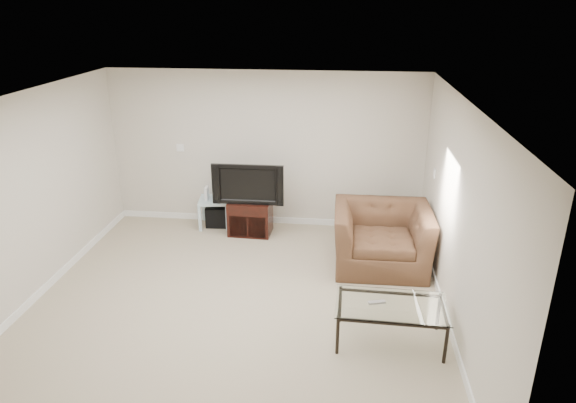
# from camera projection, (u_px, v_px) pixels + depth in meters

# --- Properties ---
(floor) EXTENTS (5.00, 5.00, 0.00)m
(floor) POSITION_uv_depth(u_px,v_px,m) (237.00, 303.00, 6.30)
(floor) COLOR tan
(floor) RESTS_ON ground
(ceiling) EXTENTS (5.00, 5.00, 0.00)m
(ceiling) POSITION_uv_depth(u_px,v_px,m) (228.00, 99.00, 5.38)
(ceiling) COLOR white
(ceiling) RESTS_ON ground
(wall_back) EXTENTS (5.00, 0.02, 2.50)m
(wall_back) POSITION_uv_depth(u_px,v_px,m) (266.00, 150.00, 8.15)
(wall_back) COLOR silver
(wall_back) RESTS_ON ground
(wall_left) EXTENTS (0.02, 5.00, 2.50)m
(wall_left) POSITION_uv_depth(u_px,v_px,m) (27.00, 201.00, 6.10)
(wall_left) COLOR silver
(wall_left) RESTS_ON ground
(wall_right) EXTENTS (0.02, 5.00, 2.50)m
(wall_right) POSITION_uv_depth(u_px,v_px,m) (458.00, 219.00, 5.58)
(wall_right) COLOR silver
(wall_right) RESTS_ON ground
(plate_back) EXTENTS (0.12, 0.02, 0.12)m
(plate_back) POSITION_uv_depth(u_px,v_px,m) (180.00, 148.00, 8.29)
(plate_back) COLOR white
(plate_back) RESTS_ON wall_back
(plate_right_switch) EXTENTS (0.02, 0.09, 0.13)m
(plate_right_switch) POSITION_uv_depth(u_px,v_px,m) (434.00, 173.00, 7.06)
(plate_right_switch) COLOR white
(plate_right_switch) RESTS_ON wall_right
(plate_right_outlet) EXTENTS (0.02, 0.08, 0.12)m
(plate_right_outlet) POSITION_uv_depth(u_px,v_px,m) (431.00, 245.00, 7.13)
(plate_right_outlet) COLOR white
(plate_right_outlet) RESTS_ON wall_right
(tv_stand) EXTENTS (0.67, 0.48, 0.55)m
(tv_stand) POSITION_uv_depth(u_px,v_px,m) (250.00, 217.00, 8.12)
(tv_stand) COLOR black
(tv_stand) RESTS_ON floor
(dvd_player) EXTENTS (0.40, 0.29, 0.06)m
(dvd_player) POSITION_uv_depth(u_px,v_px,m) (250.00, 207.00, 8.01)
(dvd_player) COLOR black
(dvd_player) RESTS_ON tv_stand
(television) EXTENTS (1.03, 0.21, 0.63)m
(television) POSITION_uv_depth(u_px,v_px,m) (249.00, 182.00, 7.87)
(television) COLOR black
(television) RESTS_ON tv_stand
(side_table) EXTENTS (0.55, 0.55, 0.47)m
(side_table) POSITION_uv_depth(u_px,v_px,m) (215.00, 212.00, 8.41)
(side_table) COLOR silver
(side_table) RESTS_ON floor
(subwoofer) EXTENTS (0.35, 0.35, 0.33)m
(subwoofer) POSITION_uv_depth(u_px,v_px,m) (217.00, 215.00, 8.45)
(subwoofer) COLOR black
(subwoofer) RESTS_ON floor
(game_console) EXTENTS (0.06, 0.16, 0.21)m
(game_console) POSITION_uv_depth(u_px,v_px,m) (207.00, 193.00, 8.26)
(game_console) COLOR white
(game_console) RESTS_ON side_table
(game_case) EXTENTS (0.07, 0.14, 0.18)m
(game_case) POSITION_uv_depth(u_px,v_px,m) (217.00, 194.00, 8.27)
(game_case) COLOR #337FCC
(game_case) RESTS_ON side_table
(recliner) EXTENTS (1.31, 0.86, 1.14)m
(recliner) POSITION_uv_depth(u_px,v_px,m) (382.00, 228.00, 7.01)
(recliner) COLOR brown
(recliner) RESTS_ON floor
(coffee_table) EXTENTS (1.20, 0.70, 0.46)m
(coffee_table) POSITION_uv_depth(u_px,v_px,m) (390.00, 323.00, 5.53)
(coffee_table) COLOR black
(coffee_table) RESTS_ON floor
(remote) EXTENTS (0.19, 0.10, 0.02)m
(remote) POSITION_uv_depth(u_px,v_px,m) (377.00, 302.00, 5.46)
(remote) COLOR #B2B2B7
(remote) RESTS_ON coffee_table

